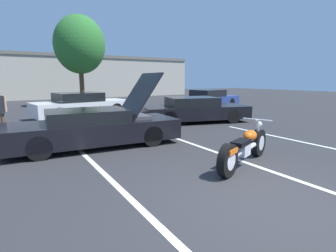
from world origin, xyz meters
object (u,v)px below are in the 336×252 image
object	(u,v)px
motorcycle	(245,148)
tree_background	(80,45)
parked_car_mid_right_row	(195,110)
parked_car_right_row	(209,99)
show_car_hood_open	(95,128)
parked_car_mid_left_row	(82,106)

from	to	relation	value
motorcycle	tree_background	bearing A→B (deg)	67.91
parked_car_mid_right_row	parked_car_right_row	bearing A→B (deg)	59.21
show_car_hood_open	motorcycle	bearing A→B (deg)	-51.32
motorcycle	parked_car_right_row	size ratio (longest dim) A/B	0.49
tree_background	parked_car_right_row	distance (m)	9.73
parked_car_mid_left_row	parked_car_right_row	bearing A→B (deg)	-6.06
show_car_hood_open	parked_car_mid_left_row	xyz separation A→B (m)	(1.05, 5.99, 0.07)
tree_background	motorcycle	world-z (taller)	tree_background
parked_car_right_row	show_car_hood_open	bearing A→B (deg)	-158.03
motorcycle	parked_car_right_row	distance (m)	12.39
motorcycle	parked_car_right_row	world-z (taller)	parked_car_right_row
show_car_hood_open	parked_car_mid_left_row	world-z (taller)	show_car_hood_open
tree_background	parked_car_mid_right_row	bearing A→B (deg)	-75.29
parked_car_right_row	parked_car_mid_left_row	bearing A→B (deg)	171.53
tree_background	show_car_hood_open	world-z (taller)	tree_background
tree_background	parked_car_mid_right_row	size ratio (longest dim) A/B	1.25
tree_background	motorcycle	size ratio (longest dim) A/B	2.59
tree_background	parked_car_mid_left_row	world-z (taller)	tree_background
tree_background	parked_car_mid_right_row	distance (m)	10.82
parked_car_right_row	parked_car_mid_right_row	size ratio (longest dim) A/B	0.98
show_car_hood_open	parked_car_mid_right_row	world-z (taller)	show_car_hood_open
parked_car_mid_right_row	tree_background	bearing A→B (deg)	119.98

